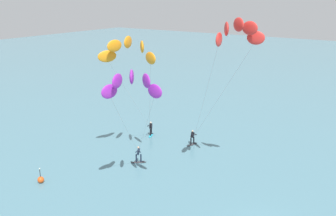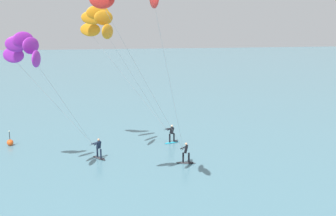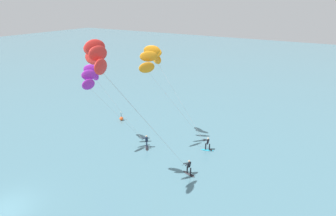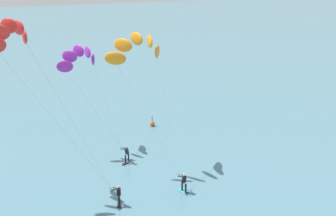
{
  "view_description": "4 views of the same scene",
  "coord_description": "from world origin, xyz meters",
  "px_view_note": "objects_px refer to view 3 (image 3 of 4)",
  "views": [
    {
      "loc": [
        -20.89,
        -6.13,
        15.46
      ],
      "look_at": [
        7.78,
        13.39,
        4.77
      ],
      "focal_mm": 39.26,
      "sensor_mm": 36.0,
      "label": 1
    },
    {
      "loc": [
        5.3,
        -17.67,
        11.38
      ],
      "look_at": [
        9.73,
        14.04,
        4.07
      ],
      "focal_mm": 44.41,
      "sensor_mm": 36.0,
      "label": 2
    },
    {
      "loc": [
        20.99,
        -8.0,
        16.34
      ],
      "look_at": [
        8.02,
        13.0,
        6.42
      ],
      "focal_mm": 28.57,
      "sensor_mm": 36.0,
      "label": 3
    },
    {
      "loc": [
        39.33,
        7.58,
        18.37
      ],
      "look_at": [
        6.72,
        17.52,
        5.89
      ],
      "focal_mm": 46.37,
      "sensor_mm": 36.0,
      "label": 4
    }
  ],
  "objects_px": {
    "kitesurfer_nearshore": "(154,61)",
    "marker_buoy": "(121,119)",
    "kitesurfer_mid_water": "(94,78)",
    "kitesurfer_far_out": "(102,62)"
  },
  "relations": [
    {
      "from": "kitesurfer_nearshore",
      "to": "marker_buoy",
      "type": "distance_m",
      "value": 13.47
    },
    {
      "from": "kitesurfer_nearshore",
      "to": "kitesurfer_far_out",
      "type": "relative_size",
      "value": 0.87
    },
    {
      "from": "kitesurfer_mid_water",
      "to": "marker_buoy",
      "type": "relative_size",
      "value": 7.4
    },
    {
      "from": "kitesurfer_mid_water",
      "to": "kitesurfer_far_out",
      "type": "bearing_deg",
      "value": -37.76
    },
    {
      "from": "kitesurfer_mid_water",
      "to": "kitesurfer_far_out",
      "type": "xyz_separation_m",
      "value": [
        6.7,
        -5.19,
        3.42
      ]
    },
    {
      "from": "kitesurfer_nearshore",
      "to": "kitesurfer_mid_water",
      "type": "xyz_separation_m",
      "value": [
        -4.85,
        -4.3,
        -1.65
      ]
    },
    {
      "from": "kitesurfer_mid_water",
      "to": "marker_buoy",
      "type": "bearing_deg",
      "value": 114.8
    },
    {
      "from": "kitesurfer_nearshore",
      "to": "kitesurfer_far_out",
      "type": "height_order",
      "value": "kitesurfer_far_out"
    },
    {
      "from": "kitesurfer_far_out",
      "to": "marker_buoy",
      "type": "bearing_deg",
      "value": 128.61
    },
    {
      "from": "marker_buoy",
      "to": "kitesurfer_mid_water",
      "type": "bearing_deg",
      "value": -65.2
    }
  ]
}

